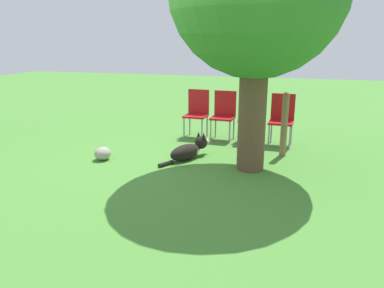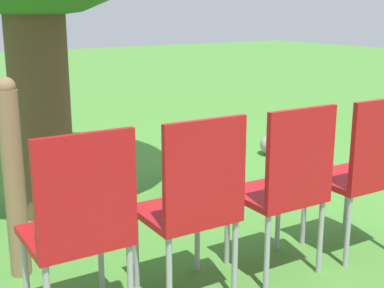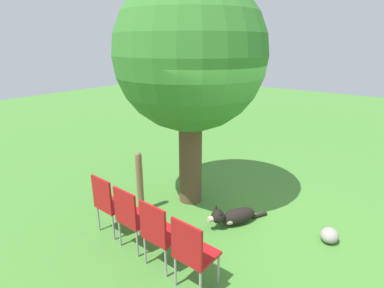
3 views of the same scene
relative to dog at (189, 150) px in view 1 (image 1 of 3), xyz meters
The scene contains 8 objects.
ground_plane 0.43m from the dog, 34.54° to the left, with size 30.00×30.00×0.00m, color #478433.
dog is the anchor object (origin of this frame).
fence_post 1.67m from the dog, 112.88° to the left, with size 0.11×0.11×1.11m.
red_chair_0 1.56m from the dog, 168.79° to the right, with size 0.43×0.45×0.96m.
red_chair_1 1.52m from the dog, 169.27° to the left, with size 0.43×0.45×0.96m.
red_chair_2 1.68m from the dog, 148.98° to the left, with size 0.43×0.45×0.96m.
red_chair_3 1.99m from the dog, 133.88° to the left, with size 0.43×0.45×0.96m.
garden_rock 1.44m from the dog, 70.60° to the right, with size 0.29×0.26×0.22m.
Camera 1 is at (5.41, 1.57, 1.93)m, focal length 35.00 mm.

